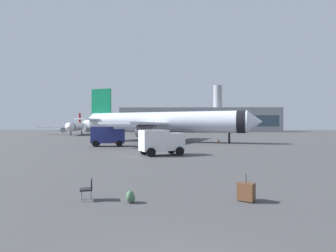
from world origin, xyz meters
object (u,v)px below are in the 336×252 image
object	(u,v)px
service_truck	(108,135)
gate_chair	(88,188)
cargo_van	(161,141)
safety_cone_near	(219,140)
airplane_at_gate	(162,122)
rolling_suitcase	(246,192)
traveller_backpack	(130,197)
airplane_taxiing	(76,127)
safety_cone_far	(115,142)
safety_cone_mid	(105,140)

from	to	relation	value
service_truck	gate_chair	xyz separation A→B (m)	(6.37, -28.77, -1.11)
cargo_van	safety_cone_near	xyz separation A→B (m)	(9.39, 21.57, -1.09)
airplane_at_gate	rolling_suitcase	distance (m)	39.84
safety_cone_near	traveller_backpack	size ratio (longest dim) A/B	1.52
service_truck	cargo_van	world-z (taller)	service_truck
traveller_backpack	airplane_taxiing	bearing A→B (deg)	111.63
cargo_van	safety_cone_far	size ratio (longest dim) A/B	7.02
airplane_taxiing	safety_cone_mid	distance (m)	42.37
safety_cone_far	safety_cone_mid	bearing A→B (deg)	115.98
safety_cone_far	traveller_backpack	distance (m)	35.92
airplane_at_gate	safety_cone_mid	size ratio (longest dim) A/B	54.49
airplane_at_gate	safety_cone_mid	xyz separation A→B (m)	(-11.50, 2.68, -3.34)
service_truck	safety_cone_mid	bearing A→B (deg)	106.30
cargo_van	airplane_taxiing	bearing A→B (deg)	117.04
airplane_taxiing	rolling_suitcase	distance (m)	87.44
traveller_backpack	gate_chair	world-z (taller)	gate_chair
rolling_suitcase	gate_chair	bearing A→B (deg)	179.86
airplane_taxiing	cargo_van	xyz separation A→B (m)	(32.02, -62.74, -1.26)
airplane_taxiing	cargo_van	bearing A→B (deg)	-62.96
airplane_at_gate	service_truck	xyz separation A→B (m)	(-7.62, -10.58, -2.05)
cargo_van	traveller_backpack	size ratio (longest dim) A/B	10.07
airplane_at_gate	safety_cone_near	bearing A→B (deg)	-5.60
service_truck	safety_cone_near	distance (m)	20.34
cargo_van	safety_cone_mid	distance (m)	28.16
safety_cone_near	gate_chair	size ratio (longest dim) A/B	0.85
safety_cone_near	rolling_suitcase	distance (m)	38.71
service_truck	airplane_taxiing	bearing A→B (deg)	114.86
airplane_taxiing	service_truck	size ratio (longest dim) A/B	5.18
safety_cone_mid	rolling_suitcase	world-z (taller)	rolling_suitcase
airplane_taxiing	rolling_suitcase	xyz separation A→B (m)	(36.26, -79.53, -2.32)
service_truck	safety_cone_far	distance (m)	5.95
gate_chair	airplane_at_gate	bearing A→B (deg)	88.18
airplane_taxiing	service_truck	world-z (taller)	airplane_taxiing
airplane_at_gate	airplane_taxiing	bearing A→B (deg)	127.78
cargo_van	rolling_suitcase	world-z (taller)	cargo_van
gate_chair	rolling_suitcase	bearing A→B (deg)	-0.14
traveller_backpack	rolling_suitcase	bearing A→B (deg)	4.02
safety_cone_near	rolling_suitcase	xyz separation A→B (m)	(-5.16, -38.36, 0.03)
safety_cone_near	safety_cone_far	xyz separation A→B (m)	(-18.16, -3.76, -0.02)
cargo_van	gate_chair	size ratio (longest dim) A/B	5.62
service_truck	safety_cone_far	size ratio (longest dim) A/B	7.39
rolling_suitcase	safety_cone_far	bearing A→B (deg)	110.59
gate_chair	cargo_van	bearing A→B (deg)	82.71
airplane_taxiing	traveller_backpack	bearing A→B (deg)	-68.37
rolling_suitcase	traveller_backpack	xyz separation A→B (m)	(-4.60, -0.32, -0.16)
airplane_at_gate	safety_cone_far	bearing A→B (deg)	-148.78
airplane_at_gate	traveller_backpack	size ratio (longest dim) A/B	72.74
cargo_van	safety_cone_mid	bearing A→B (deg)	116.13
safety_cone_near	gate_chair	bearing A→B (deg)	-106.75
safety_cone_near	safety_cone_mid	xyz separation A→B (m)	(-21.79, 3.69, -0.04)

